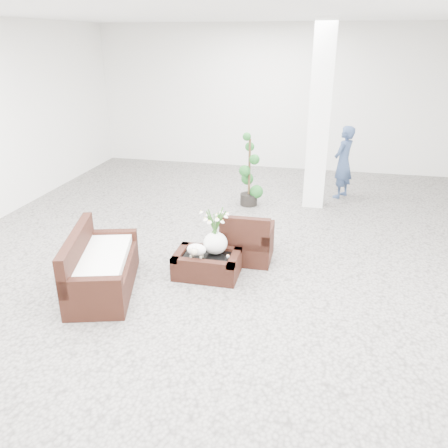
% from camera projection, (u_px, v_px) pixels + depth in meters
% --- Properties ---
extents(ground, '(11.00, 11.00, 0.00)m').
position_uv_depth(ground, '(225.00, 259.00, 6.97)').
color(ground, gray).
rests_on(ground, ground).
extents(column, '(0.40, 0.40, 3.50)m').
position_uv_depth(column, '(319.00, 117.00, 8.59)').
color(column, white).
rests_on(column, ground).
extents(coffee_table, '(0.90, 0.60, 0.31)m').
position_uv_depth(coffee_table, '(207.00, 265.00, 6.44)').
color(coffee_table, '#35180F').
rests_on(coffee_table, ground).
extents(sheep_figurine, '(0.28, 0.23, 0.21)m').
position_uv_depth(sheep_figurine, '(196.00, 251.00, 6.27)').
color(sheep_figurine, white).
rests_on(sheep_figurine, coffee_table).
extents(planter_narcissus, '(0.44, 0.44, 0.80)m').
position_uv_depth(planter_narcissus, '(215.00, 227.00, 6.30)').
color(planter_narcissus, white).
rests_on(planter_narcissus, coffee_table).
extents(tealight, '(0.04, 0.04, 0.03)m').
position_uv_depth(tealight, '(228.00, 256.00, 6.33)').
color(tealight, white).
rests_on(tealight, coffee_table).
extents(armchair, '(0.74, 0.71, 0.78)m').
position_uv_depth(armchair, '(248.00, 235.00, 6.85)').
color(armchair, '#35180F').
rests_on(armchair, ground).
extents(loveseat, '(1.14, 1.69, 0.82)m').
position_uv_depth(loveseat, '(102.00, 262.00, 5.98)').
color(loveseat, '#35180F').
rests_on(loveseat, ground).
extents(topiary, '(0.38, 0.38, 1.44)m').
position_uv_depth(topiary, '(249.00, 170.00, 8.96)').
color(topiary, '#184D1B').
rests_on(topiary, ground).
extents(shopper, '(0.58, 0.66, 1.51)m').
position_uv_depth(shopper, '(343.00, 162.00, 9.41)').
color(shopper, navy).
rests_on(shopper, ground).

